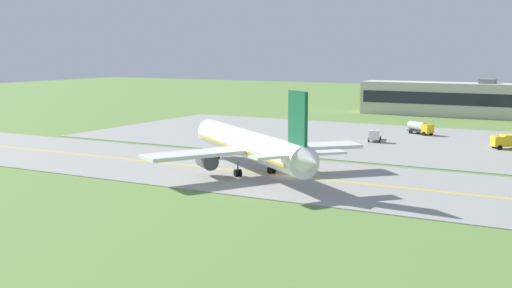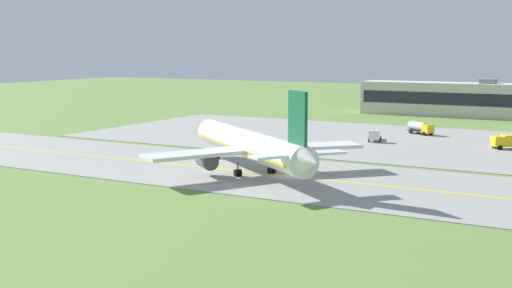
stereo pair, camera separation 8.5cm
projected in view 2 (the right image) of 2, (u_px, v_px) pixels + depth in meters
ground_plane at (287, 177)px, 91.18m from camera, size 500.00×500.00×0.00m
taxiway_strip at (287, 176)px, 91.17m from camera, size 240.00×28.00×0.10m
apron_pad at (433, 144)px, 122.76m from camera, size 140.00×52.00×0.10m
taxiway_centreline at (287, 176)px, 91.16m from camera, size 220.00×0.60×0.01m
airplane_lead at (251, 145)px, 92.71m from camera, size 33.59×29.16×12.70m
service_truck_baggage at (421, 127)px, 136.20m from camera, size 6.18×4.90×2.65m
service_truck_fuel at (375, 136)px, 125.63m from camera, size 3.78×6.72×2.59m
service_truck_pushback at (509, 141)px, 116.11m from camera, size 6.07×5.17×2.60m
terminal_building at (450, 99)px, 174.40m from camera, size 47.20×9.72×10.16m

